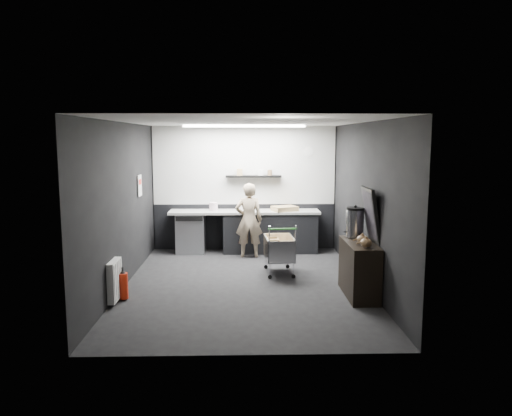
{
  "coord_description": "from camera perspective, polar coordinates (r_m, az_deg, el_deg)",
  "views": [
    {
      "loc": [
        -0.03,
        -8.12,
        2.45
      ],
      "look_at": [
        0.19,
        0.4,
        1.24
      ],
      "focal_mm": 35.0,
      "sensor_mm": 36.0,
      "label": 1
    }
  ],
  "objects": [
    {
      "name": "floor",
      "position": [
        8.48,
        -1.25,
        -8.73
      ],
      "size": [
        5.5,
        5.5,
        0.0
      ],
      "primitive_type": "plane",
      "color": "black",
      "rests_on": "ground"
    },
    {
      "name": "person",
      "position": [
        10.23,
        -0.83,
        -1.4
      ],
      "size": [
        0.57,
        0.38,
        1.54
      ],
      "primitive_type": "imported",
      "rotation": [
        0.0,
        0.0,
        3.13
      ],
      "color": "beige",
      "rests_on": "floor"
    },
    {
      "name": "radiator",
      "position": [
        7.75,
        -15.86,
        -7.95
      ],
      "size": [
        0.1,
        0.5,
        0.6
      ],
      "primitive_type": "cube",
      "color": "white",
      "rests_on": "wall_left"
    },
    {
      "name": "floating_shelf",
      "position": [
        10.77,
        -0.28,
        3.65
      ],
      "size": [
        1.2,
        0.22,
        0.04
      ],
      "primitive_type": "cube",
      "color": "black",
      "rests_on": "wall_back"
    },
    {
      "name": "pink_tub",
      "position": [
        10.66,
        -4.88,
        0.16
      ],
      "size": [
        0.18,
        0.18,
        0.18
      ],
      "primitive_type": "cylinder",
      "color": "white",
      "rests_on": "prep_counter"
    },
    {
      "name": "shopping_cart",
      "position": [
        9.05,
        2.65,
        -4.82
      ],
      "size": [
        0.54,
        0.86,
        0.91
      ],
      "color": "silver",
      "rests_on": "floor"
    },
    {
      "name": "poster_red_band",
      "position": [
        9.65,
        -13.15,
        2.92
      ],
      "size": [
        0.02,
        0.22,
        0.1
      ],
      "primitive_type": "cube",
      "color": "red",
      "rests_on": "poster"
    },
    {
      "name": "wall_front",
      "position": [
        5.48,
        -1.15,
        -3.5
      ],
      "size": [
        5.5,
        0.0,
        5.5
      ],
      "primitive_type": "plane",
      "rotation": [
        -1.57,
        0.0,
        0.0
      ],
      "color": "black",
      "rests_on": "floor"
    },
    {
      "name": "poster",
      "position": [
        9.66,
        -13.16,
        2.51
      ],
      "size": [
        0.02,
        0.3,
        0.4
      ],
      "primitive_type": "cube",
      "color": "silver",
      "rests_on": "wall_left"
    },
    {
      "name": "wall_back",
      "position": [
        10.92,
        -1.34,
        2.28
      ],
      "size": [
        5.5,
        0.0,
        5.5
      ],
      "primitive_type": "plane",
      "rotation": [
        1.57,
        0.0,
        0.0
      ],
      "color": "black",
      "rests_on": "floor"
    },
    {
      "name": "cardboard_box",
      "position": [
        10.63,
        3.29,
        -0.06
      ],
      "size": [
        0.59,
        0.53,
        0.1
      ],
      "primitive_type": "cube",
      "rotation": [
        0.0,
        0.0,
        0.37
      ],
      "color": "tan",
      "rests_on": "prep_counter"
    },
    {
      "name": "wall_right",
      "position": [
        8.44,
        12.43,
        0.39
      ],
      "size": [
        0.0,
        5.5,
        5.5
      ],
      "primitive_type": "plane",
      "rotation": [
        1.57,
        0.0,
        -1.57
      ],
      "color": "black",
      "rests_on": "floor"
    },
    {
      "name": "white_container",
      "position": [
        10.59,
        -1.4,
        0.11
      ],
      "size": [
        0.21,
        0.18,
        0.17
      ],
      "primitive_type": "cube",
      "rotation": [
        0.0,
        0.0,
        -0.17
      ],
      "color": "white",
      "rests_on": "prep_counter"
    },
    {
      "name": "fire_extinguisher",
      "position": [
        7.89,
        -14.94,
        -8.5
      ],
      "size": [
        0.15,
        0.15,
        0.49
      ],
      "color": "#B3200B",
      "rests_on": "floor"
    },
    {
      "name": "ceiling_strip",
      "position": [
        9.97,
        -1.35,
        9.33
      ],
      "size": [
        2.4,
        0.2,
        0.04
      ],
      "primitive_type": "cube",
      "color": "white",
      "rests_on": "ceiling"
    },
    {
      "name": "dado_panel",
      "position": [
        11.02,
        -1.33,
        -2.13
      ],
      "size": [
        3.95,
        0.02,
        1.0
      ],
      "primitive_type": "cube",
      "color": "black",
      "rests_on": "wall_back"
    },
    {
      "name": "ceiling",
      "position": [
        8.12,
        -1.31,
        9.84
      ],
      "size": [
        5.5,
        5.5,
        0.0
      ],
      "primitive_type": "plane",
      "rotation": [
        3.14,
        0.0,
        0.0
      ],
      "color": "white",
      "rests_on": "wall_back"
    },
    {
      "name": "kitchen_wall_panel",
      "position": [
        10.86,
        -1.35,
        4.9
      ],
      "size": [
        3.95,
        0.02,
        1.7
      ],
      "primitive_type": "cube",
      "color": "silver",
      "rests_on": "wall_back"
    },
    {
      "name": "prep_counter",
      "position": [
        10.72,
        -0.6,
        -2.64
      ],
      "size": [
        3.2,
        0.61,
        0.9
      ],
      "color": "black",
      "rests_on": "floor"
    },
    {
      "name": "wall_clock",
      "position": [
        10.93,
        6.04,
        6.45
      ],
      "size": [
        0.2,
        0.03,
        0.2
      ],
      "primitive_type": "cylinder",
      "rotation": [
        1.57,
        0.0,
        0.0
      ],
      "color": "white",
      "rests_on": "wall_back"
    },
    {
      "name": "sideboard",
      "position": [
        7.95,
        11.76,
        -5.99
      ],
      "size": [
        0.48,
        1.13,
        1.69
      ],
      "color": "black",
      "rests_on": "floor"
    },
    {
      "name": "wall_left",
      "position": [
        8.42,
        -15.02,
        0.29
      ],
      "size": [
        0.0,
        5.5,
        5.5
      ],
      "primitive_type": "plane",
      "rotation": [
        1.57,
        0.0,
        1.57
      ],
      "color": "black",
      "rests_on": "floor"
    }
  ]
}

